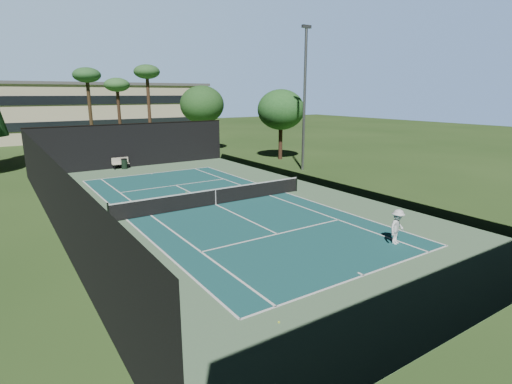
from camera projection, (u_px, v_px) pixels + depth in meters
ground at (216, 205)px, 24.68m from camera, size 160.00×160.00×0.00m
apron_slab at (216, 205)px, 24.67m from camera, size 18.00×32.00×0.01m
court_surface at (216, 205)px, 24.67m from camera, size 10.97×23.77×0.01m
court_lines at (216, 205)px, 24.67m from camera, size 11.07×23.87×0.01m
tennis_net at (216, 196)px, 24.54m from camera, size 12.90×0.10×1.10m
fence at (214, 173)px, 24.25m from camera, size 18.04×32.05×4.03m
player at (397, 227)px, 18.09m from camera, size 1.16×0.81×1.63m
tennis_ball_a at (279, 322)px, 11.95m from camera, size 0.07×0.07×0.07m
tennis_ball_b at (186, 192)px, 27.71m from camera, size 0.07×0.07×0.07m
tennis_ball_c at (209, 193)px, 27.45m from camera, size 0.07×0.07×0.07m
tennis_ball_d at (102, 212)px, 23.00m from camera, size 0.06×0.06×0.06m
park_bench at (120, 163)px, 36.45m from camera, size 1.50×0.45×1.02m
trash_bin at (124, 164)px, 36.33m from camera, size 0.56×0.56×0.95m
palm_a at (87, 79)px, 41.05m from camera, size 2.80×2.80×9.32m
palm_b at (117, 87)px, 44.75m from camera, size 2.80×2.80×8.42m
palm_c at (147, 75)px, 43.37m from camera, size 2.80×2.80×9.77m
decid_tree_a at (202, 105)px, 46.54m from camera, size 5.12×5.12×7.62m
decid_tree_b at (281, 110)px, 40.68m from camera, size 4.80×4.80×7.14m
campus_building at (73, 110)px, 60.87m from camera, size 40.50×12.50×8.30m
light_pole at (305, 96)px, 34.42m from camera, size 0.90×0.25×12.22m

